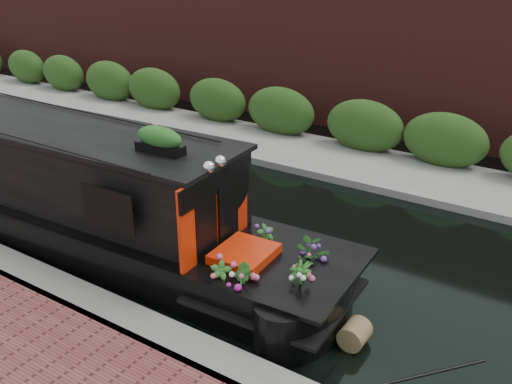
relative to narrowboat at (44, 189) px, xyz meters
The scene contains 7 objects.
ground 3.71m from the narrowboat, 30.74° to the left, with size 80.00×80.00×0.00m, color black.
near_bank_coping 3.52m from the narrowboat, 25.02° to the right, with size 40.00×0.60×0.50m, color slate.
far_bank_path 6.85m from the narrowboat, 62.79° to the left, with size 40.00×2.40×0.34m, color gray.
far_hedge 7.66m from the narrowboat, 65.89° to the left, with size 40.00×1.10×2.80m, color #254617.
far_brick_wall 9.60m from the narrowboat, 71.04° to the left, with size 40.00×1.00×8.00m, color #4F1F1A.
narrowboat is the anchor object (origin of this frame).
rope_fender 6.24m from the narrowboat, ahead, with size 0.36×0.36×0.39m, color brown.
Camera 1 is at (5.37, -7.71, 4.96)m, focal length 40.00 mm.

